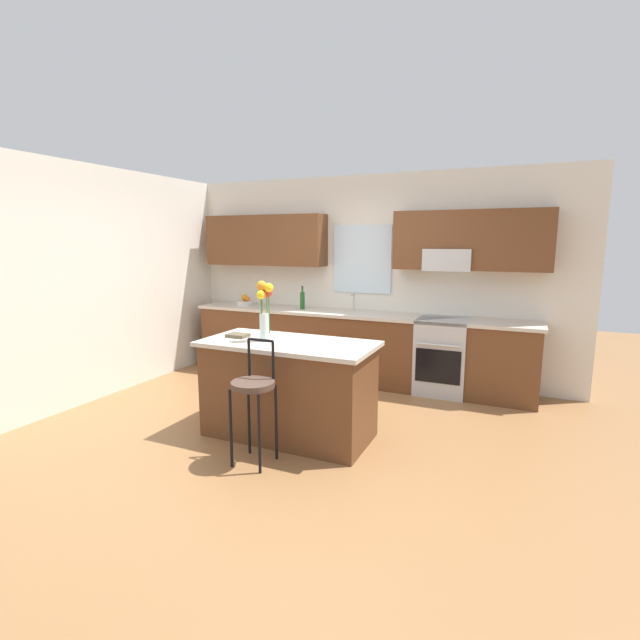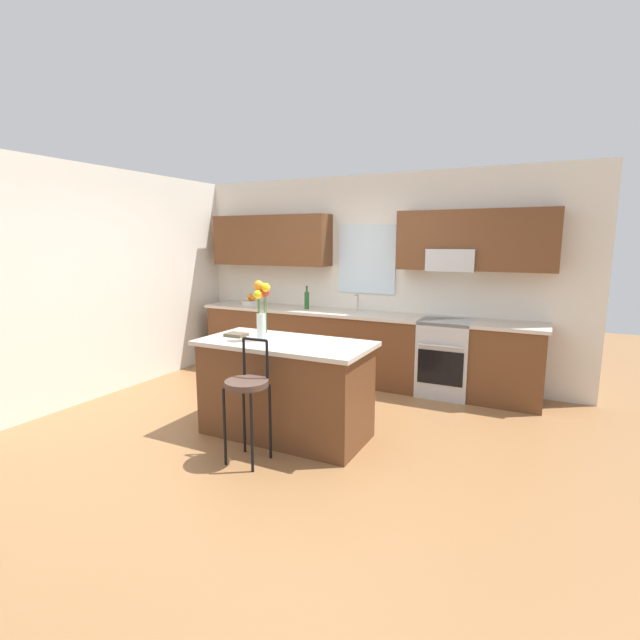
{
  "view_description": "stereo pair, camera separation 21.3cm",
  "coord_description": "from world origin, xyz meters",
  "px_view_note": "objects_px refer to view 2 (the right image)",
  "views": [
    {
      "loc": [
        2.05,
        -3.96,
        1.84
      ],
      "look_at": [
        0.02,
        0.55,
        1.0
      ],
      "focal_mm": 26.08,
      "sensor_mm": 36.0,
      "label": 1
    },
    {
      "loc": [
        2.24,
        -3.87,
        1.84
      ],
      "look_at": [
        0.02,
        0.55,
        1.0
      ],
      "focal_mm": 26.08,
      "sensor_mm": 36.0,
      "label": 2
    }
  ],
  "objects_px": {
    "oven_range": "(446,357)",
    "kitchen_island": "(285,388)",
    "bottle_olive_oil": "(307,300)",
    "fruit_bowl_oranges": "(250,301)",
    "bar_stool_near": "(247,389)",
    "flower_vase": "(262,305)",
    "cookbook": "(236,335)"
  },
  "relations": [
    {
      "from": "oven_range",
      "to": "kitchen_island",
      "type": "xyz_separation_m",
      "value": [
        -1.11,
        -1.91,
        0.0
      ]
    },
    {
      "from": "bottle_olive_oil",
      "to": "fruit_bowl_oranges",
      "type": "bearing_deg",
      "value": 179.71
    },
    {
      "from": "bottle_olive_oil",
      "to": "kitchen_island",
      "type": "bearing_deg",
      "value": -67.43
    },
    {
      "from": "oven_range",
      "to": "bar_stool_near",
      "type": "bearing_deg",
      "value": -113.74
    },
    {
      "from": "oven_range",
      "to": "kitchen_island",
      "type": "relative_size",
      "value": 0.57
    },
    {
      "from": "kitchen_island",
      "to": "oven_range",
      "type": "bearing_deg",
      "value": 59.88
    },
    {
      "from": "kitchen_island",
      "to": "bottle_olive_oil",
      "type": "relative_size",
      "value": 5.15
    },
    {
      "from": "oven_range",
      "to": "fruit_bowl_oranges",
      "type": "height_order",
      "value": "fruit_bowl_oranges"
    },
    {
      "from": "kitchen_island",
      "to": "flower_vase",
      "type": "relative_size",
      "value": 2.88
    },
    {
      "from": "flower_vase",
      "to": "bottle_olive_oil",
      "type": "xyz_separation_m",
      "value": [
        -0.6,
        2.0,
        -0.21
      ]
    },
    {
      "from": "fruit_bowl_oranges",
      "to": "bottle_olive_oil",
      "type": "xyz_separation_m",
      "value": [
        0.94,
        -0.0,
        0.08
      ]
    },
    {
      "from": "bar_stool_near",
      "to": "bottle_olive_oil",
      "type": "height_order",
      "value": "bottle_olive_oil"
    },
    {
      "from": "bar_stool_near",
      "to": "fruit_bowl_oranges",
      "type": "bearing_deg",
      "value": 124.4
    },
    {
      "from": "cookbook",
      "to": "oven_range",
      "type": "bearing_deg",
      "value": 49.34
    },
    {
      "from": "bottle_olive_oil",
      "to": "flower_vase",
      "type": "bearing_deg",
      "value": -73.35
    },
    {
      "from": "cookbook",
      "to": "bottle_olive_oil",
      "type": "distance_m",
      "value": 1.97
    },
    {
      "from": "kitchen_island",
      "to": "cookbook",
      "type": "relative_size",
      "value": 8.12
    },
    {
      "from": "oven_range",
      "to": "kitchen_island",
      "type": "distance_m",
      "value": 2.21
    },
    {
      "from": "bar_stool_near",
      "to": "fruit_bowl_oranges",
      "type": "xyz_separation_m",
      "value": [
        -1.75,
        2.55,
        0.33
      ]
    },
    {
      "from": "kitchen_island",
      "to": "bottle_olive_oil",
      "type": "distance_m",
      "value": 2.17
    },
    {
      "from": "kitchen_island",
      "to": "fruit_bowl_oranges",
      "type": "bearing_deg",
      "value": 131.99
    },
    {
      "from": "flower_vase",
      "to": "fruit_bowl_oranges",
      "type": "height_order",
      "value": "flower_vase"
    },
    {
      "from": "oven_range",
      "to": "cookbook",
      "type": "height_order",
      "value": "cookbook"
    },
    {
      "from": "flower_vase",
      "to": "kitchen_island",
      "type": "bearing_deg",
      "value": 17.03
    },
    {
      "from": "flower_vase",
      "to": "cookbook",
      "type": "height_order",
      "value": "flower_vase"
    },
    {
      "from": "kitchen_island",
      "to": "fruit_bowl_oranges",
      "type": "height_order",
      "value": "fruit_bowl_oranges"
    },
    {
      "from": "cookbook",
      "to": "bar_stool_near",
      "type": "bearing_deg",
      "value": -47.5
    },
    {
      "from": "oven_range",
      "to": "fruit_bowl_oranges",
      "type": "bearing_deg",
      "value": 179.41
    },
    {
      "from": "bar_stool_near",
      "to": "fruit_bowl_oranges",
      "type": "relative_size",
      "value": 4.34
    },
    {
      "from": "bar_stool_near",
      "to": "bottle_olive_oil",
      "type": "xyz_separation_m",
      "value": [
        -0.8,
        2.54,
        0.41
      ]
    },
    {
      "from": "bar_stool_near",
      "to": "kitchen_island",
      "type": "bearing_deg",
      "value": 90.0
    },
    {
      "from": "flower_vase",
      "to": "cookbook",
      "type": "relative_size",
      "value": 2.82
    }
  ]
}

